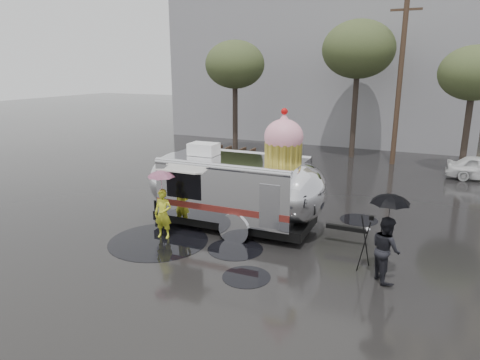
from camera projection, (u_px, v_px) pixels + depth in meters
The scene contains 14 objects.
ground at pixel (259, 246), 13.27m from camera, with size 120.00×120.00×0.00m, color black.
puddles at pixel (224, 219), 15.61m from camera, with size 7.74×9.95×0.01m.
grey_building at pixel (328, 52), 34.27m from camera, with size 22.00×12.00×13.00m, color slate.
utility_pole at pixel (400, 81), 23.34m from camera, with size 1.60×0.28×9.00m.
tree_left at pixel (235, 65), 26.10m from camera, with size 3.64×3.64×6.95m.
tree_mid at pixel (358, 50), 24.79m from camera, with size 4.20×4.20×8.03m.
tree_right at pixel (474, 74), 20.93m from camera, with size 3.36×3.36×6.42m.
barricade_row at pixel (235, 156), 24.13m from camera, with size 4.30×0.80×1.00m.
airstream_trailer at pixel (237, 186), 14.51m from camera, with size 7.91×3.08×4.26m.
person_left at pixel (163, 214), 13.79m from camera, with size 0.58×0.39×1.62m, color gold.
umbrella_pink at pixel (162, 181), 13.51m from camera, with size 1.07×1.07×2.28m.
person_right at pixel (386, 249), 10.99m from camera, with size 0.83×0.46×1.74m, color black.
umbrella_black at pixel (390, 209), 10.71m from camera, with size 1.21×1.21×2.37m.
tripod at pixel (370, 238), 11.49m from camera, with size 0.59×0.65×1.59m.
Camera 1 is at (4.65, -11.40, 5.42)m, focal length 32.00 mm.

